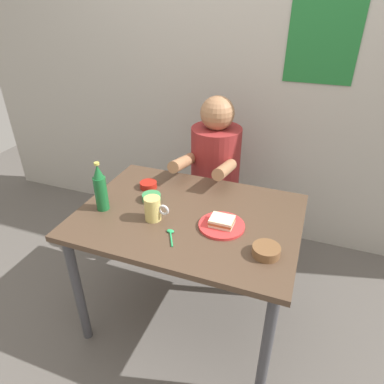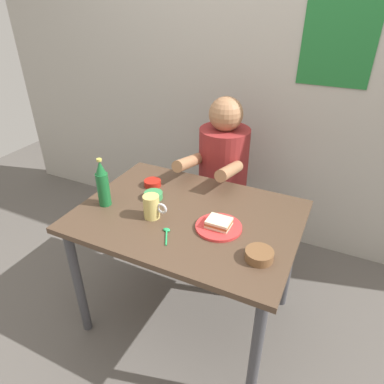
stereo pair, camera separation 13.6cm
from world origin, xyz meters
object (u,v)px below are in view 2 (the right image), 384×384
at_px(plate_orange, 219,227).
at_px(sandwich, 219,223).
at_px(beer_mug, 152,207).
at_px(sambal_bowl_red, 153,183).
at_px(dining_table, 188,229).
at_px(person_seated, 223,160).
at_px(stool, 221,213).
at_px(beer_bottle, 103,184).

relative_size(plate_orange, sandwich, 2.00).
bearing_deg(beer_mug, sambal_bowl_red, 121.30).
bearing_deg(dining_table, person_seated, 94.82).
height_order(dining_table, sandwich, sandwich).
xyz_separation_m(stool, sambal_bowl_red, (-0.26, -0.46, 0.41)).
distance_m(dining_table, plate_orange, 0.22).
height_order(plate_orange, beer_bottle, beer_bottle).
height_order(dining_table, plate_orange, plate_orange).
xyz_separation_m(dining_table, plate_orange, (0.19, -0.05, 0.10)).
distance_m(stool, beer_bottle, 0.97).
xyz_separation_m(person_seated, sambal_bowl_red, (-0.26, -0.45, -0.01)).
height_order(dining_table, stool, dining_table).
height_order(sandwich, sambal_bowl_red, sandwich).
height_order(person_seated, sambal_bowl_red, person_seated).
bearing_deg(sandwich, beer_mug, -170.51).
height_order(beer_mug, beer_bottle, beer_bottle).
relative_size(dining_table, beer_mug, 8.73).
height_order(dining_table, beer_bottle, beer_bottle).
distance_m(dining_table, beer_mug, 0.23).
distance_m(plate_orange, beer_mug, 0.34).
bearing_deg(sambal_bowl_red, plate_orange, -23.64).
xyz_separation_m(stool, beer_mug, (-0.09, -0.73, 0.45)).
bearing_deg(beer_mug, stool, 82.88).
height_order(person_seated, plate_orange, person_seated).
bearing_deg(beer_mug, plate_orange, 9.49).
xyz_separation_m(plate_orange, sambal_bowl_red, (-0.49, 0.22, 0.01)).
bearing_deg(sambal_bowl_red, stool, 60.84).
relative_size(dining_table, sandwich, 10.00).
relative_size(sandwich, sambal_bowl_red, 1.15).
xyz_separation_m(person_seated, sandwich, (0.24, -0.67, 0.01)).
bearing_deg(sambal_bowl_red, dining_table, -28.85).
height_order(person_seated, beer_mug, person_seated).
height_order(person_seated, sandwich, person_seated).
xyz_separation_m(stool, beer_bottle, (-0.38, -0.74, 0.51)).
bearing_deg(sambal_bowl_red, sandwich, -23.64).
relative_size(person_seated, plate_orange, 3.27).
xyz_separation_m(plate_orange, beer_mug, (-0.33, -0.06, 0.05)).
bearing_deg(person_seated, stool, 90.00).
relative_size(dining_table, stool, 2.44).
distance_m(stool, sandwich, 0.83).
distance_m(dining_table, beer_bottle, 0.49).
height_order(beer_mug, sambal_bowl_red, beer_mug).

